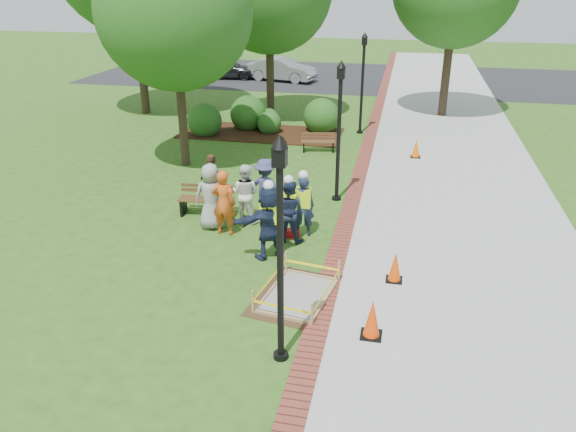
% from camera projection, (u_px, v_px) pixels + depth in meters
% --- Properties ---
extents(ground, '(100.00, 100.00, 0.00)m').
position_uv_depth(ground, '(257.00, 273.00, 13.34)').
color(ground, '#285116').
rests_on(ground, ground).
extents(sidewalk, '(6.00, 60.00, 0.02)m').
position_uv_depth(sidewalk, '(451.00, 159.00, 21.35)').
color(sidewalk, '#9E9E99').
rests_on(sidewalk, ground).
extents(brick_edging, '(0.50, 60.00, 0.03)m').
position_uv_depth(brick_edging, '(366.00, 153.00, 21.96)').
color(brick_edging, maroon).
rests_on(brick_edging, ground).
extents(mulch_bed, '(7.00, 3.00, 0.05)m').
position_uv_depth(mulch_bed, '(261.00, 133.00, 24.64)').
color(mulch_bed, '#381E0F').
rests_on(mulch_bed, ground).
extents(parking_lot, '(36.00, 12.00, 0.01)m').
position_uv_depth(parking_lot, '(360.00, 77.00, 37.52)').
color(parking_lot, black).
rests_on(parking_lot, ground).
extents(wet_concrete_pad, '(2.05, 2.55, 0.55)m').
position_uv_depth(wet_concrete_pad, '(298.00, 287.00, 12.27)').
color(wet_concrete_pad, '#47331E').
rests_on(wet_concrete_pad, ground).
extents(bench_near, '(1.64, 0.66, 0.87)m').
position_uv_depth(bench_near, '(207.00, 206.00, 16.38)').
color(bench_near, brown).
rests_on(bench_near, ground).
extents(bench_far, '(1.39, 0.68, 0.72)m').
position_uv_depth(bench_far, '(318.00, 146.00, 22.14)').
color(bench_far, brown).
rests_on(bench_far, ground).
extents(cone_front, '(0.42, 0.42, 0.82)m').
position_uv_depth(cone_front, '(372.00, 320.00, 10.85)').
color(cone_front, black).
rests_on(cone_front, ground).
extents(cone_back, '(0.38, 0.38, 0.74)m').
position_uv_depth(cone_back, '(395.00, 267.00, 12.83)').
color(cone_back, black).
rests_on(cone_back, ground).
extents(cone_far, '(0.37, 0.37, 0.73)m').
position_uv_depth(cone_far, '(416.00, 149.00, 21.36)').
color(cone_far, black).
rests_on(cone_far, ground).
extents(toolbox, '(0.48, 0.33, 0.22)m').
position_uv_depth(toolbox, '(291.00, 233.00, 15.08)').
color(toolbox, '#AB0D12').
rests_on(toolbox, ground).
extents(lamp_near, '(0.28, 0.28, 4.26)m').
position_uv_depth(lamp_near, '(280.00, 237.00, 9.42)').
color(lamp_near, black).
rests_on(lamp_near, ground).
extents(lamp_mid, '(0.28, 0.28, 4.26)m').
position_uv_depth(lamp_mid, '(339.00, 122.00, 16.58)').
color(lamp_mid, black).
rests_on(lamp_mid, ground).
extents(lamp_far, '(0.28, 0.28, 4.26)m').
position_uv_depth(lamp_far, '(363.00, 76.00, 23.75)').
color(lamp_far, black).
rests_on(lamp_far, ground).
extents(tree_left, '(5.23, 5.23, 7.95)m').
position_uv_depth(tree_left, '(174.00, 12.00, 18.61)').
color(tree_left, '#3D2D1E').
rests_on(tree_left, ground).
extents(shrub_a, '(1.49, 1.49, 1.49)m').
position_uv_depth(shrub_a, '(205.00, 135.00, 24.44)').
color(shrub_a, '#154A15').
rests_on(shrub_a, ground).
extents(shrub_b, '(1.62, 1.62, 1.62)m').
position_uv_depth(shrub_b, '(249.00, 129.00, 25.41)').
color(shrub_b, '#154A15').
rests_on(shrub_b, ground).
extents(shrub_c, '(1.05, 1.05, 1.05)m').
position_uv_depth(shrub_c, '(269.00, 133.00, 24.72)').
color(shrub_c, '#154A15').
rests_on(shrub_c, ground).
extents(shrub_d, '(1.60, 1.60, 1.60)m').
position_uv_depth(shrub_d, '(321.00, 131.00, 24.98)').
color(shrub_d, '#154A15').
rests_on(shrub_d, ground).
extents(shrub_e, '(0.96, 0.96, 0.96)m').
position_uv_depth(shrub_e, '(269.00, 128.00, 25.52)').
color(shrub_e, '#154A15').
rests_on(shrub_e, ground).
extents(casual_person_a, '(0.67, 0.52, 1.86)m').
position_uv_depth(casual_person_a, '(211.00, 197.00, 15.30)').
color(casual_person_a, gray).
rests_on(casual_person_a, ground).
extents(casual_person_b, '(0.60, 0.40, 1.81)m').
position_uv_depth(casual_person_b, '(224.00, 203.00, 14.96)').
color(casual_person_b, '#D35018').
rests_on(casual_person_b, ground).
extents(casual_person_c, '(0.60, 0.45, 1.70)m').
position_uv_depth(casual_person_c, '(246.00, 193.00, 15.74)').
color(casual_person_c, white).
rests_on(casual_person_c, ground).
extents(casual_person_d, '(0.64, 0.58, 1.70)m').
position_uv_depth(casual_person_d, '(212.00, 182.00, 16.58)').
color(casual_person_d, brown).
rests_on(casual_person_d, ground).
extents(casual_person_e, '(0.57, 0.37, 1.73)m').
position_uv_depth(casual_person_e, '(265.00, 188.00, 16.06)').
color(casual_person_e, '#3A3A66').
rests_on(casual_person_e, ground).
extents(hivis_worker_a, '(0.72, 0.67, 2.04)m').
position_uv_depth(hivis_worker_a, '(269.00, 220.00, 13.68)').
color(hivis_worker_a, '#192941').
rests_on(hivis_worker_a, ground).
extents(hivis_worker_b, '(0.59, 0.44, 1.85)m').
position_uv_depth(hivis_worker_b, '(303.00, 204.00, 14.87)').
color(hivis_worker_b, '#172A3E').
rests_on(hivis_worker_b, ground).
extents(hivis_worker_c, '(0.57, 0.39, 1.84)m').
position_uv_depth(hivis_worker_c, '(289.00, 209.00, 14.56)').
color(hivis_worker_c, '#1B2248').
rests_on(hivis_worker_c, ground).
extents(parked_car_a, '(2.50, 4.77, 1.49)m').
position_uv_depth(parked_car_a, '(227.00, 78.00, 37.18)').
color(parked_car_a, black).
rests_on(parked_car_a, ground).
extents(parked_car_b, '(3.14, 5.22, 1.59)m').
position_uv_depth(parked_car_b, '(282.00, 81.00, 36.33)').
color(parked_car_b, '#98979C').
rests_on(parked_car_b, ground).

